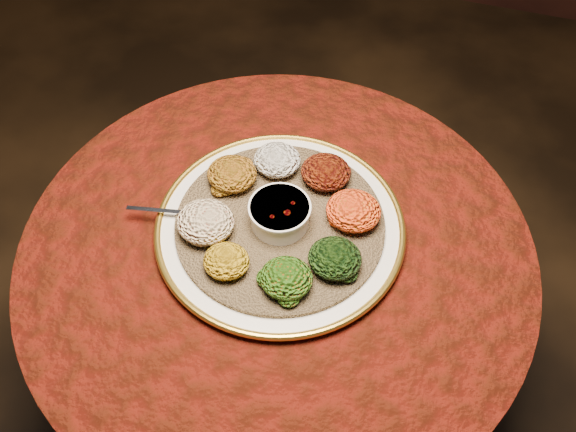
# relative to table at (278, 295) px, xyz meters

# --- Properties ---
(table) EXTENTS (0.96, 0.96, 0.73)m
(table) POSITION_rel_table_xyz_m (0.00, 0.00, 0.00)
(table) COLOR black
(table) RESTS_ON ground
(platter) EXTENTS (0.48, 0.48, 0.02)m
(platter) POSITION_rel_table_xyz_m (-0.00, 0.03, 0.19)
(platter) COLOR silver
(platter) RESTS_ON table
(injera) EXTENTS (0.51, 0.51, 0.01)m
(injera) POSITION_rel_table_xyz_m (-0.00, 0.03, 0.20)
(injera) COLOR olive
(injera) RESTS_ON platter
(stew_bowl) EXTENTS (0.11, 0.11, 0.05)m
(stew_bowl) POSITION_rel_table_xyz_m (-0.00, 0.03, 0.24)
(stew_bowl) COLOR white
(stew_bowl) RESTS_ON injera
(spoon) EXTENTS (0.14, 0.04, 0.01)m
(spoon) POSITION_rel_table_xyz_m (-0.18, 0.00, 0.21)
(spoon) COLOR silver
(spoon) RESTS_ON injera
(portion_ayib) EXTENTS (0.09, 0.09, 0.04)m
(portion_ayib) POSITION_rel_table_xyz_m (-0.05, 0.16, 0.23)
(portion_ayib) COLOR silver
(portion_ayib) RESTS_ON injera
(portion_kitfo) EXTENTS (0.10, 0.09, 0.05)m
(portion_kitfo) POSITION_rel_table_xyz_m (0.05, 0.16, 0.23)
(portion_kitfo) COLOR black
(portion_kitfo) RESTS_ON injera
(portion_tikil) EXTENTS (0.10, 0.10, 0.05)m
(portion_tikil) POSITION_rel_table_xyz_m (0.12, 0.08, 0.23)
(portion_tikil) COLOR #C57C10
(portion_tikil) RESTS_ON injera
(portion_gomen) EXTENTS (0.09, 0.09, 0.05)m
(portion_gomen) POSITION_rel_table_xyz_m (0.12, -0.03, 0.23)
(portion_gomen) COLOR black
(portion_gomen) RESTS_ON injera
(portion_mixveg) EXTENTS (0.09, 0.09, 0.04)m
(portion_mixveg) POSITION_rel_table_xyz_m (0.05, -0.09, 0.23)
(portion_mixveg) COLOR #A73F0A
(portion_mixveg) RESTS_ON injera
(portion_kik) EXTENTS (0.08, 0.08, 0.04)m
(portion_kik) POSITION_rel_table_xyz_m (-0.06, -0.09, 0.23)
(portion_kik) COLOR #BA8A10
(portion_kik) RESTS_ON injera
(portion_timatim) EXTENTS (0.11, 0.10, 0.05)m
(portion_timatim) POSITION_rel_table_xyz_m (-0.13, -0.02, 0.23)
(portion_timatim) COLOR maroon
(portion_timatim) RESTS_ON injera
(portion_shiro) EXTENTS (0.10, 0.09, 0.05)m
(portion_shiro) POSITION_rel_table_xyz_m (-0.12, 0.10, 0.23)
(portion_shiro) COLOR #8F4F11
(portion_shiro) RESTS_ON injera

